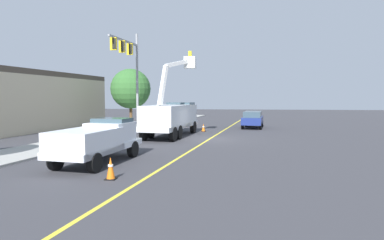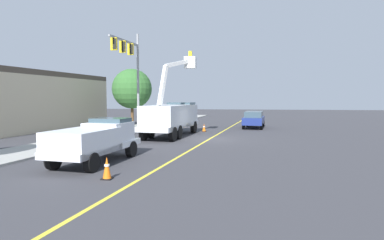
# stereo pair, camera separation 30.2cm
# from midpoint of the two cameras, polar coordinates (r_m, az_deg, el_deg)

# --- Properties ---
(ground) EXTENTS (120.00, 120.00, 0.00)m
(ground) POSITION_cam_midpoint_polar(r_m,az_deg,el_deg) (24.60, 3.48, -3.33)
(ground) COLOR #38383D
(sidewalk_far_side) EXTENTS (59.95, 11.55, 0.12)m
(sidewalk_far_side) POSITION_cam_midpoint_polar(r_m,az_deg,el_deg) (27.75, -14.50, -2.49)
(sidewalk_far_side) COLOR #9E9E99
(sidewalk_far_side) RESTS_ON ground
(lane_centre_stripe) EXTENTS (49.58, 6.81, 0.01)m
(lane_centre_stripe) POSITION_cam_midpoint_polar(r_m,az_deg,el_deg) (24.60, 3.48, -3.32)
(lane_centre_stripe) COLOR yellow
(lane_centre_stripe) RESTS_ON ground
(utility_bucket_truck) EXTENTS (8.46, 3.72, 6.82)m
(utility_bucket_truck) POSITION_cam_midpoint_polar(r_m,az_deg,el_deg) (26.19, -3.22, 0.65)
(utility_bucket_truck) COLOR silver
(utility_bucket_truck) RESTS_ON ground
(service_pickup_truck) EXTENTS (5.83, 2.83, 2.06)m
(service_pickup_truck) POSITION_cam_midpoint_polar(r_m,az_deg,el_deg) (16.16, -16.06, -3.33)
(service_pickup_truck) COLOR white
(service_pickup_truck) RESTS_ON ground
(passing_minivan) EXTENTS (5.01, 2.52, 1.69)m
(passing_minivan) POSITION_cam_midpoint_polar(r_m,az_deg,el_deg) (33.79, 11.04, 0.26)
(passing_minivan) COLOR navy
(passing_minivan) RESTS_ON ground
(traffic_cone_leading) EXTENTS (0.40, 0.40, 0.88)m
(traffic_cone_leading) POSITION_cam_midpoint_polar(r_m,az_deg,el_deg) (12.97, -14.03, -8.17)
(traffic_cone_leading) COLOR black
(traffic_cone_leading) RESTS_ON ground
(traffic_cone_mid_front) EXTENTS (0.40, 0.40, 0.73)m
(traffic_cone_mid_front) POSITION_cam_midpoint_polar(r_m,az_deg,el_deg) (29.76, 2.41, -1.36)
(traffic_cone_mid_front) COLOR black
(traffic_cone_mid_front) RESTS_ON ground
(traffic_signal_mast) EXTENTS (5.24, 0.99, 8.95)m
(traffic_signal_mast) POSITION_cam_midpoint_polar(r_m,az_deg,el_deg) (29.57, -10.40, 9.68)
(traffic_signal_mast) COLOR gray
(traffic_signal_mast) RESTS_ON ground
(commercial_building_backdrop) EXTENTS (19.95, 10.19, 5.56)m
(commercial_building_backdrop) POSITION_cam_midpoint_polar(r_m,az_deg,el_deg) (35.31, -27.82, 2.97)
(commercial_building_backdrop) COLOR beige
(commercial_building_backdrop) RESTS_ON ground
(street_tree_right) EXTENTS (4.34, 4.34, 6.24)m
(street_tree_right) POSITION_cam_midpoint_polar(r_m,az_deg,el_deg) (36.32, -10.24, 5.40)
(street_tree_right) COLOR brown
(street_tree_right) RESTS_ON ground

